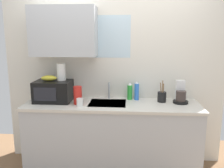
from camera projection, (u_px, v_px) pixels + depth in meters
name	position (u px, v px, depth m)	size (l,w,h in m)	color
kitchen_wall_assembly	(105.00, 65.00, 3.22)	(2.97, 0.42, 2.50)	silver
counter_unit	(112.00, 136.00, 3.08)	(2.20, 0.63, 0.90)	#B2B7BC
sink_faucet	(109.00, 90.00, 3.21)	(0.03, 0.03, 0.22)	#B2B5BA
microwave	(53.00, 91.00, 3.07)	(0.46, 0.35, 0.27)	black
banana_bunch	(49.00, 78.00, 3.04)	(0.20, 0.11, 0.07)	gold
paper_towel_roll	(61.00, 72.00, 3.07)	(0.11, 0.11, 0.22)	white
coffee_maker	(180.00, 94.00, 3.02)	(0.19, 0.21, 0.28)	black
dish_soap_bottle_green	(130.00, 92.00, 3.17)	(0.07, 0.07, 0.23)	green
dish_soap_bottle_blue	(137.00, 91.00, 3.15)	(0.06, 0.06, 0.25)	blue
cereal_canister	(78.00, 95.00, 2.96)	(0.10, 0.10, 0.22)	red
mug_white	(80.00, 102.00, 2.88)	(0.08, 0.08, 0.10)	white
utensil_crock	(162.00, 97.00, 3.06)	(0.11, 0.11, 0.28)	black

